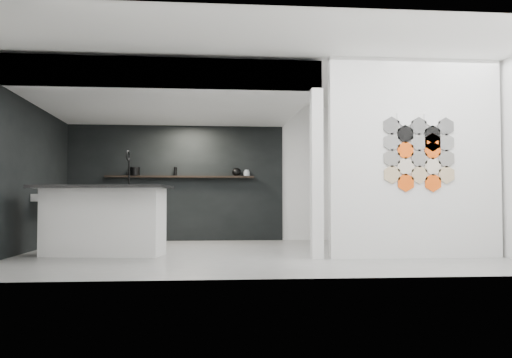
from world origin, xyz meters
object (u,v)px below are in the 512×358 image
object	(u,v)px
glass_vase	(247,173)
bottle_dark	(175,171)
wall_basin	(49,198)
stockpot	(135,171)
utensil_cup	(130,173)
partition_panel	(415,158)
kettle	(237,172)
kitchen_island	(104,220)
glass_bowl	(247,174)

from	to	relation	value
glass_vase	bottle_dark	distance (m)	1.45
wall_basin	glass_vase	xyz separation A→B (m)	(3.39, 2.07, 0.53)
stockpot	glass_vase	world-z (taller)	stockpot
bottle_dark	stockpot	bearing A→B (deg)	180.00
bottle_dark	utensil_cup	distance (m)	0.91
partition_panel	wall_basin	bearing A→B (deg)	161.77
bottle_dark	utensil_cup	xyz separation A→B (m)	(-0.91, 0.00, -0.04)
stockpot	glass_vase	size ratio (longest dim) A/B	1.60
bottle_dark	kettle	bearing A→B (deg)	0.00
kitchen_island	stockpot	bearing A→B (deg)	98.50
glass_bowl	glass_vase	xyz separation A→B (m)	(0.00, 0.00, 0.02)
wall_basin	bottle_dark	distance (m)	2.89
partition_panel	utensil_cup	world-z (taller)	partition_panel
partition_panel	glass_bowl	distance (m)	4.39
wall_basin	bottle_dark	world-z (taller)	bottle_dark
wall_basin	glass_vase	size ratio (longest dim) A/B	4.77
partition_panel	kettle	world-z (taller)	partition_panel
glass_vase	glass_bowl	bearing A→B (deg)	0.00
utensil_cup	partition_panel	bearing A→B (deg)	-41.07
wall_basin	stockpot	distance (m)	2.42
wall_basin	glass_bowl	distance (m)	4.00
wall_basin	glass_vase	distance (m)	4.01
kettle	stockpot	bearing A→B (deg)	171.77
bottle_dark	utensil_cup	size ratio (longest dim) A/B	1.99
partition_panel	glass_vase	xyz separation A→B (m)	(-2.08, 3.87, -0.02)
kettle	bottle_dark	distance (m)	1.24
stockpot	utensil_cup	bearing A→B (deg)	180.00
partition_panel	glass_bowl	xyz separation A→B (m)	(-2.08, 3.87, -0.04)
wall_basin	utensil_cup	bearing A→B (deg)	63.50
partition_panel	wall_basin	xyz separation A→B (m)	(-5.46, 1.80, -0.55)
kettle	utensil_cup	xyz separation A→B (m)	(-2.15, 0.00, -0.04)
glass_bowl	utensil_cup	size ratio (longest dim) A/B	1.43
kettle	utensil_cup	size ratio (longest dim) A/B	2.19
kettle	bottle_dark	size ratio (longest dim) A/B	1.10
kitchen_island	wall_basin	bearing A→B (deg)	145.10
glass_vase	utensil_cup	world-z (taller)	glass_vase
glass_bowl	glass_vase	bearing A→B (deg)	0.00
kitchen_island	stockpot	size ratio (longest dim) A/B	10.15
kitchen_island	glass_bowl	size ratio (longest dim) A/B	16.37
kitchen_island	bottle_dark	bearing A→B (deg)	84.00
stockpot	glass_vase	bearing A→B (deg)	0.00
glass_vase	utensil_cup	size ratio (longest dim) A/B	1.43
kitchen_island	glass_vase	bearing A→B (deg)	63.04
kitchen_island	utensil_cup	size ratio (longest dim) A/B	23.33
wall_basin	glass_bowl	size ratio (longest dim) A/B	4.80
partition_panel	kitchen_island	bearing A→B (deg)	170.34
glass_bowl	wall_basin	bearing A→B (deg)	-148.65
stockpot	bottle_dark	xyz separation A→B (m)	(0.81, 0.00, 0.00)
glass_bowl	kettle	bearing A→B (deg)	180.00
glass_bowl	bottle_dark	xyz separation A→B (m)	(-1.45, 0.00, 0.04)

